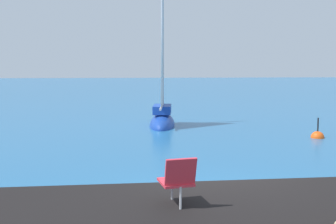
{
  "coord_description": "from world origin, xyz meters",
  "views": [
    {
      "loc": [
        -1.55,
        -8.58,
        3.12
      ],
      "look_at": [
        -0.26,
        9.32,
        0.99
      ],
      "focal_mm": 44.25,
      "sensor_mm": 36.0,
      "label": 1
    }
  ],
  "objects": [
    {
      "name": "ground_plane",
      "position": [
        0.0,
        0.0,
        0.0
      ],
      "size": [
        160.0,
        160.0,
        0.0
      ],
      "primitive_type": "plane",
      "color": "#236093"
    },
    {
      "name": "boulder_seaward",
      "position": [
        -3.27,
        -0.57,
        0.0
      ],
      "size": [
        0.93,
        0.84,
        0.55
      ],
      "primitive_type": "cube",
      "rotation": [
        -0.15,
        -0.11,
        0.38
      ],
      "color": "black",
      "rests_on": "ground"
    },
    {
      "name": "marker_buoy",
      "position": [
        5.94,
        8.03,
        0.01
      ],
      "size": [
        0.56,
        0.56,
        1.13
      ],
      "color": "#EA5114",
      "rests_on": "ground"
    },
    {
      "name": "boulder_inland",
      "position": [
        2.02,
        -0.57,
        0.0
      ],
      "size": [
        1.74,
        1.72,
        0.83
      ],
      "primitive_type": "cube",
      "rotation": [
        -0.01,
        0.07,
        0.73
      ],
      "color": "black",
      "rests_on": "ground"
    },
    {
      "name": "beach_chair",
      "position": [
        -0.95,
        -2.4,
        1.35
      ],
      "size": [
        0.59,
        0.68,
        0.8
      ],
      "rotation": [
        0.0,
        0.0,
        1.77
      ],
      "color": "#E03342",
      "rests_on": "shore_ledge"
    },
    {
      "name": "sailboat_near",
      "position": [
        -0.37,
        11.9,
        0.37
      ],
      "size": [
        1.61,
        3.78,
        6.89
      ],
      "rotation": [
        0.0,
        0.0,
        1.47
      ],
      "color": "#193D99",
      "rests_on": "ground"
    }
  ]
}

